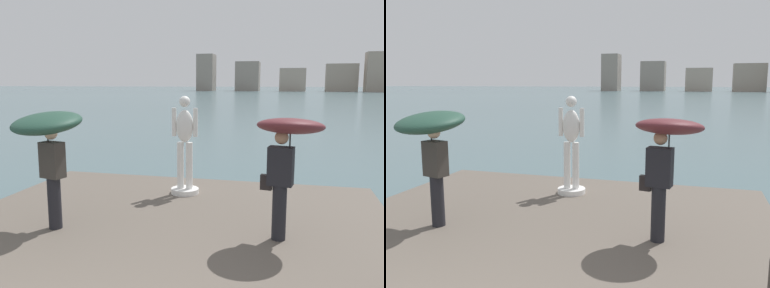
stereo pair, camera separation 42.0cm
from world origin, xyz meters
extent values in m
plane|color=#4C666B|center=(0.00, 40.00, 0.00)|extent=(400.00, 400.00, 0.00)
cylinder|color=white|center=(-0.21, 6.42, 0.46)|extent=(0.62, 0.62, 0.11)
cylinder|color=white|center=(-0.31, 6.42, 1.03)|extent=(0.15, 0.15, 1.04)
cylinder|color=white|center=(-0.11, 6.42, 1.03)|extent=(0.15, 0.15, 1.04)
ellipsoid|color=white|center=(-0.21, 6.42, 1.91)|extent=(0.38, 0.26, 0.71)
sphere|color=white|center=(-0.21, 6.42, 2.44)|extent=(0.24, 0.24, 0.24)
cylinder|color=white|center=(-0.45, 6.42, 1.99)|extent=(0.10, 0.10, 0.62)
cylinder|color=white|center=(0.03, 6.42, 1.99)|extent=(0.10, 0.10, 0.62)
cylinder|color=black|center=(-1.80, 3.81, 0.84)|extent=(0.22, 0.22, 0.88)
cube|color=#38332D|center=(-1.80, 3.81, 1.58)|extent=(0.43, 0.33, 0.60)
sphere|color=beige|center=(-1.80, 3.81, 2.02)|extent=(0.21, 0.21, 0.21)
cylinder|color=#262626|center=(-1.91, 3.88, 1.87)|extent=(0.02, 0.02, 0.48)
ellipsoid|color=#234738|center=(-1.91, 3.88, 2.19)|extent=(1.41, 1.43, 0.48)
cylinder|color=black|center=(1.89, 4.20, 0.84)|extent=(0.22, 0.22, 0.88)
cube|color=black|center=(1.89, 4.20, 1.58)|extent=(0.42, 0.30, 0.60)
sphere|color=#A87A5B|center=(1.89, 4.20, 2.02)|extent=(0.21, 0.21, 0.21)
cylinder|color=#262626|center=(2.02, 4.22, 1.88)|extent=(0.02, 0.02, 0.51)
ellipsoid|color=#5B2328|center=(2.02, 4.22, 2.20)|extent=(1.18, 1.20, 0.36)
cube|color=black|center=(1.68, 4.26, 1.30)|extent=(0.19, 0.13, 0.24)
cube|color=gray|center=(-24.44, 126.47, 5.80)|extent=(5.26, 6.86, 11.61)
cube|color=gray|center=(-11.25, 128.46, 4.61)|extent=(7.38, 7.56, 9.22)
cube|color=#A89989|center=(2.70, 126.32, 3.52)|extent=(7.85, 4.12, 7.03)
cube|color=gray|center=(16.86, 125.59, 4.09)|extent=(8.95, 4.17, 8.18)
cube|color=gray|center=(27.82, 123.27, 5.66)|extent=(9.55, 5.37, 11.32)
camera|label=1|loc=(1.99, -1.95, 2.86)|focal=37.36mm
camera|label=2|loc=(2.39, -1.84, 2.86)|focal=37.36mm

